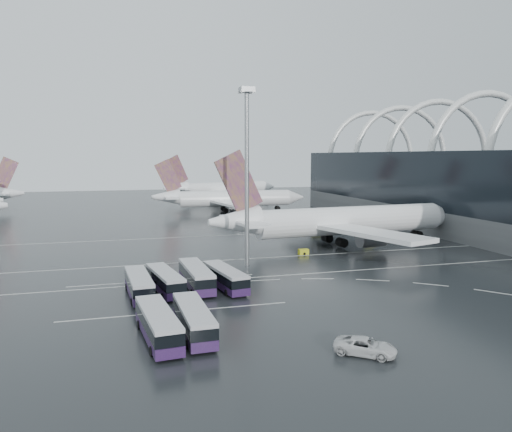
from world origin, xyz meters
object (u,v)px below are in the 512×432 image
object	(u,v)px
airliner_gate_b	(227,199)
bus_row_far_b	(194,319)
gse_cart_belly_e	(316,231)
gse_cart_belly_c	(303,252)
bus_row_near_c	(196,276)
bus_row_near_d	(225,277)
van_curve_a	(365,346)
gse_cart_belly_a	(368,239)
airliner_gate_c	(221,189)
bus_row_far_a	(158,324)
airliner_main	(339,222)
bus_row_near_b	(165,280)
bus_row_near_a	(139,285)
floodlight_mast	(247,155)
gse_cart_belly_d	(387,234)

from	to	relation	value
airliner_gate_b	bus_row_far_b	xyz separation A→B (m)	(-29.03, -111.78, -2.85)
gse_cart_belly_e	gse_cart_belly_c	bearing A→B (deg)	-118.02
bus_row_near_c	bus_row_near_d	size ratio (longest dim) A/B	1.06
van_curve_a	gse_cart_belly_e	world-z (taller)	van_curve_a
gse_cart_belly_a	airliner_gate_c	bearing A→B (deg)	95.50
bus_row_far_a	bus_row_far_b	xyz separation A→B (m)	(3.80, 0.60, -0.05)
airliner_main	gse_cart_belly_a	distance (m)	9.81
airliner_gate_c	bus_row_near_b	world-z (taller)	airliner_gate_c
airliner_main	bus_row_near_b	distance (m)	47.63
bus_row_near_b	gse_cart_belly_c	bearing A→B (deg)	-64.34
bus_row_near_b	bus_row_near_c	xyz separation A→B (m)	(4.50, 0.76, 0.12)
bus_row_near_b	gse_cart_belly_c	world-z (taller)	bus_row_near_b
airliner_gate_b	airliner_gate_c	size ratio (longest dim) A/B	0.98
airliner_main	bus_row_near_d	distance (m)	41.32
bus_row_near_a	airliner_main	bearing A→B (deg)	-60.02
floodlight_mast	van_curve_a	bearing A→B (deg)	-89.08
bus_row_near_b	gse_cart_belly_e	bearing A→B (deg)	-52.32
airliner_main	gse_cart_belly_e	bearing A→B (deg)	79.07
bus_row_near_a	van_curve_a	size ratio (longest dim) A/B	2.08
bus_row_far_a	bus_row_far_b	world-z (taller)	bus_row_far_a
floodlight_mast	gse_cart_belly_d	world-z (taller)	floodlight_mast
airliner_gate_b	bus_row_near_c	xyz separation A→B (m)	(-25.73, -93.22, -2.75)
bus_row_far_b	gse_cart_belly_d	xyz separation A→B (m)	(54.38, 52.38, -1.06)
bus_row_near_d	gse_cart_belly_c	distance (m)	28.26
gse_cart_belly_c	gse_cart_belly_a	bearing A→B (deg)	26.77
airliner_gate_b	gse_cart_belly_d	world-z (taller)	airliner_gate_b
gse_cart_belly_e	van_curve_a	bearing A→B (deg)	-109.33
van_curve_a	bus_row_near_d	bearing A→B (deg)	53.73
airliner_main	floodlight_mast	world-z (taller)	floodlight_mast
airliner_gate_c	bus_row_near_d	distance (m)	140.47
airliner_main	gse_cart_belly_c	world-z (taller)	airliner_main
bus_row_near_b	bus_row_near_c	size ratio (longest dim) A/B	0.94
airliner_main	gse_cart_belly_d	distance (m)	18.65
van_curve_a	gse_cart_belly_e	size ratio (longest dim) A/B	2.82
gse_cart_belly_c	airliner_main	bearing A→B (deg)	33.87
bus_row_near_d	gse_cart_belly_a	bearing A→B (deg)	-61.47
bus_row_far_b	gse_cart_belly_c	world-z (taller)	bus_row_far_b
bus_row_far_a	gse_cart_belly_a	distance (m)	69.21
floodlight_mast	gse_cart_belly_c	xyz separation A→B (m)	(12.95, 6.27, -18.51)
airliner_main	bus_row_near_c	bearing A→B (deg)	-148.14
bus_row_near_d	bus_row_far_a	world-z (taller)	bus_row_far_a
gse_cart_belly_a	bus_row_near_b	bearing A→B (deg)	-148.50
airliner_gate_c	gse_cart_belly_e	bearing A→B (deg)	-107.45
bus_row_near_b	gse_cart_belly_d	size ratio (longest dim) A/B	5.65
bus_row_near_c	bus_row_far_a	xyz separation A→B (m)	(-7.10, -19.17, -0.04)
airliner_gate_b	bus_row_far_a	size ratio (longest dim) A/B	4.05
airliner_main	bus_row_far_a	world-z (taller)	airliner_main
bus_row_near_b	bus_row_far_a	size ratio (longest dim) A/B	0.96
bus_row_near_a	bus_row_far_b	size ratio (longest dim) A/B	1.00
airliner_gate_b	bus_row_far_b	world-z (taller)	airliner_gate_b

